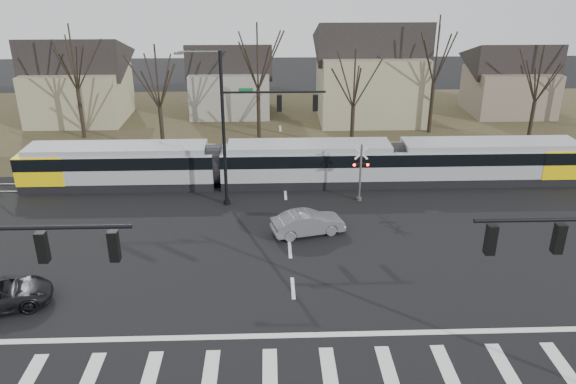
{
  "coord_description": "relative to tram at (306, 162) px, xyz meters",
  "views": [
    {
      "loc": [
        -1.11,
        -22.11,
        15.59
      ],
      "look_at": [
        0.0,
        9.0,
        2.3
      ],
      "focal_mm": 35.0,
      "sensor_mm": 36.0,
      "label": 1
    }
  ],
  "objects": [
    {
      "name": "grass_verge",
      "position": [
        -1.58,
        16.0,
        -1.67
      ],
      "size": [
        140.0,
        28.0,
        0.01
      ],
      "primitive_type": "cube",
      "color": "#38331E",
      "rests_on": "ground"
    },
    {
      "name": "signal_pole_far",
      "position": [
        -3.99,
        -3.5,
        4.03
      ],
      "size": [
        9.28,
        0.44,
        10.2
      ],
      "color": "black",
      "rests_on": "ground"
    },
    {
      "name": "house_b",
      "position": [
        -6.58,
        20.0,
        2.3
      ],
      "size": [
        8.64,
        7.56,
        7.65
      ],
      "color": "gray",
      "rests_on": "ground"
    },
    {
      "name": "house_c",
      "position": [
        7.42,
        17.0,
        3.56
      ],
      "size": [
        10.8,
        8.64,
        10.1
      ],
      "color": "gray",
      "rests_on": "ground"
    },
    {
      "name": "sedan",
      "position": [
        -0.43,
        -8.04,
        -0.96
      ],
      "size": [
        3.68,
        5.11,
        1.44
      ],
      "primitive_type": "imported",
      "rotation": [
        0.0,
        0.0,
        1.83
      ],
      "color": "slate",
      "rests_on": "ground"
    },
    {
      "name": "lane_dashes",
      "position": [
        -1.58,
        -0.0,
        -1.67
      ],
      "size": [
        0.18,
        30.0,
        0.01
      ],
      "color": "silver",
      "rests_on": "ground"
    },
    {
      "name": "house_d",
      "position": [
        22.42,
        19.0,
        2.3
      ],
      "size": [
        8.64,
        7.56,
        7.65
      ],
      "color": "#6D5E50",
      "rests_on": "ground"
    },
    {
      "name": "crosswalk",
      "position": [
        -1.58,
        -20.0,
        -1.67
      ],
      "size": [
        27.0,
        2.6,
        0.01
      ],
      "color": "silver",
      "rests_on": "ground"
    },
    {
      "name": "tree_row",
      "position": [
        0.42,
        10.0,
        3.33
      ],
      "size": [
        59.2,
        7.2,
        10.0
      ],
      "color": "black",
      "rests_on": "ground"
    },
    {
      "name": "house_a",
      "position": [
        -21.58,
        18.0,
        2.79
      ],
      "size": [
        9.72,
        8.64,
        8.6
      ],
      "color": "gray",
      "rests_on": "ground"
    },
    {
      "name": "tram",
      "position": [
        0.0,
        0.0,
        0.0
      ],
      "size": [
        40.52,
        3.01,
        3.07
      ],
      "color": "gray",
      "rests_on": "ground"
    },
    {
      "name": "ground",
      "position": [
        -1.58,
        -16.0,
        -1.67
      ],
      "size": [
        140.0,
        140.0,
        0.0
      ],
      "primitive_type": "plane",
      "color": "black"
    },
    {
      "name": "rail_crossing_signal",
      "position": [
        3.42,
        -3.21,
        0.21
      ],
      "size": [
        1.08,
        0.36,
        4.0
      ],
      "color": "#59595B",
      "rests_on": "ground"
    },
    {
      "name": "stop_line",
      "position": [
        -1.58,
        -17.8,
        -1.67
      ],
      "size": [
        28.0,
        0.35,
        0.01
      ],
      "primitive_type": "cube",
      "color": "silver",
      "rests_on": "ground"
    },
    {
      "name": "rail_pair",
      "position": [
        -1.58,
        -0.2,
        -1.64
      ],
      "size": [
        90.0,
        1.52,
        0.06
      ],
      "color": "#59595E",
      "rests_on": "ground"
    }
  ]
}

